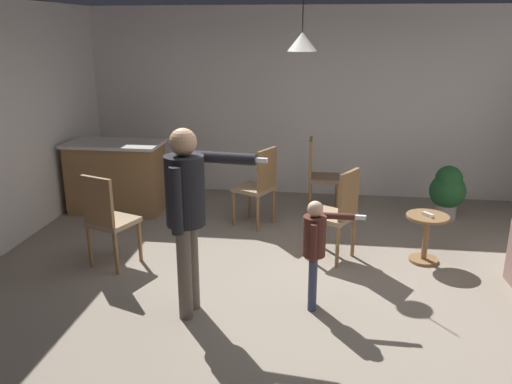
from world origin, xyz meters
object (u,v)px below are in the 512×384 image
object	(u,v)px
person_adult	(187,203)
dining_chair_by_counter	(259,184)
side_table_by_couch	(426,233)
potted_plant_corner	(448,190)
kitchen_counter	(116,177)
dining_chair_near_wall	(338,211)
dining_chair_spare	(108,217)
spare_remote_on_table	(428,215)
dining_chair_centre_back	(319,173)
person_child	(315,243)

from	to	relation	value
person_adult	dining_chair_by_counter	size ratio (longest dim) A/B	1.63
side_table_by_couch	potted_plant_corner	distance (m)	1.51
dining_chair_by_counter	kitchen_counter	bearing A→B (deg)	106.93
dining_chair_by_counter	dining_chair_near_wall	world-z (taller)	same
dining_chair_spare	spare_remote_on_table	distance (m)	3.30
kitchen_counter	dining_chair_by_counter	size ratio (longest dim) A/B	1.26
side_table_by_couch	dining_chair_by_counter	bearing A→B (deg)	156.40
dining_chair_by_counter	dining_chair_near_wall	size ratio (longest dim) A/B	1.00
potted_plant_corner	kitchen_counter	bearing A→B (deg)	-176.28
dining_chair_near_wall	dining_chair_spare	xyz separation A→B (m)	(-2.33, -0.50, 0.00)
person_adult	dining_chair_near_wall	world-z (taller)	person_adult
potted_plant_corner	spare_remote_on_table	distance (m)	1.55
dining_chair_centre_back	potted_plant_corner	bearing A→B (deg)	87.92
dining_chair_near_wall	spare_remote_on_table	distance (m)	0.93
dining_chair_by_counter	spare_remote_on_table	bearing A→B (deg)	-88.63
dining_chair_spare	kitchen_counter	bearing A→B (deg)	129.86
dining_chair_centre_back	potted_plant_corner	world-z (taller)	dining_chair_centre_back
person_child	dining_chair_by_counter	distance (m)	2.11
kitchen_counter	spare_remote_on_table	size ratio (longest dim) A/B	9.69
kitchen_counter	side_table_by_couch	distance (m)	4.03
person_child	dining_chair_centre_back	world-z (taller)	dining_chair_centre_back
dining_chair_by_counter	potted_plant_corner	size ratio (longest dim) A/B	1.42
person_child	dining_chair_near_wall	xyz separation A→B (m)	(0.21, 1.07, -0.07)
side_table_by_couch	person_child	xyz separation A→B (m)	(-1.14, -1.14, 0.29)
person_child	dining_chair_centre_back	size ratio (longest dim) A/B	1.00
potted_plant_corner	dining_chair_near_wall	bearing A→B (deg)	-133.82
dining_chair_near_wall	potted_plant_corner	size ratio (longest dim) A/B	1.42
dining_chair_by_counter	potted_plant_corner	distance (m)	2.47
person_adult	potted_plant_corner	distance (m)	3.94
person_child	dining_chair_spare	xyz separation A→B (m)	(-2.12, 0.56, -0.07)
person_adult	spare_remote_on_table	world-z (taller)	person_adult
dining_chair_near_wall	dining_chair_centre_back	distance (m)	1.55
dining_chair_by_counter	spare_remote_on_table	size ratio (longest dim) A/B	7.69
person_adult	potted_plant_corner	world-z (taller)	person_adult
potted_plant_corner	dining_chair_centre_back	bearing A→B (deg)	178.78
kitchen_counter	side_table_by_couch	world-z (taller)	kitchen_counter
potted_plant_corner	dining_chair_spare	bearing A→B (deg)	-152.02
person_adult	person_child	size ratio (longest dim) A/B	1.64
person_child	potted_plant_corner	xyz separation A→B (m)	(1.65, 2.56, -0.23)
kitchen_counter	dining_chair_near_wall	bearing A→B (deg)	-22.46
person_adult	dining_chair_spare	xyz separation A→B (m)	(-1.06, 0.80, -0.47)
dining_chair_near_wall	potted_plant_corner	world-z (taller)	dining_chair_near_wall
person_adult	dining_chair_near_wall	distance (m)	1.88
dining_chair_near_wall	dining_chair_spare	bearing A→B (deg)	130.85
person_child	dining_chair_spare	world-z (taller)	dining_chair_spare
spare_remote_on_table	person_adult	bearing A→B (deg)	-148.54
person_child	spare_remote_on_table	size ratio (longest dim) A/B	7.67
dining_chair_spare	person_child	bearing A→B (deg)	5.59
kitchen_counter	dining_chair_centre_back	xyz separation A→B (m)	(2.70, 0.32, 0.07)
kitchen_counter	person_child	size ratio (longest dim) A/B	1.26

